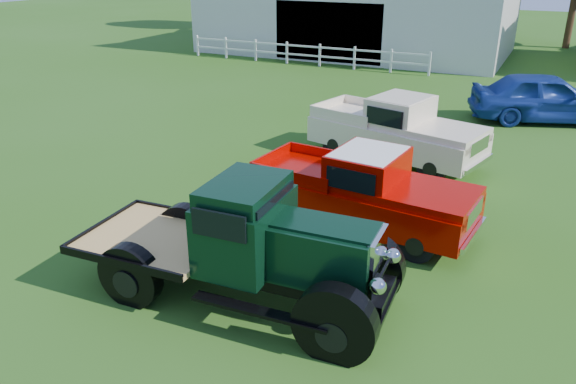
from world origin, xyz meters
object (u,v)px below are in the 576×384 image
at_px(white_pickup, 396,130).
at_px(misc_car_blue, 546,97).
at_px(red_pickup, 362,189).
at_px(vintage_flatbed, 240,241).

distance_m(white_pickup, misc_car_blue, 7.60).
bearing_deg(misc_car_blue, red_pickup, 144.64).
bearing_deg(red_pickup, vintage_flatbed, -99.36).
distance_m(vintage_flatbed, misc_car_blue, 15.45).
height_order(vintage_flatbed, red_pickup, vintage_flatbed).
distance_m(red_pickup, misc_car_blue, 11.68).
bearing_deg(misc_car_blue, white_pickup, 131.01).
height_order(vintage_flatbed, white_pickup, vintage_flatbed).
bearing_deg(vintage_flatbed, white_pickup, 83.95).
distance_m(vintage_flatbed, red_pickup, 3.77).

